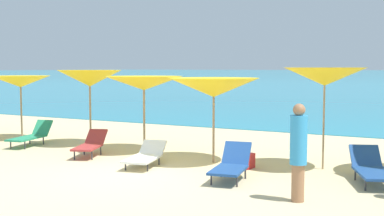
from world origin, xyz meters
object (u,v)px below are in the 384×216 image
lounge_chair_2 (31,135)px  cooler_box (242,160)px  lounge_chair_3 (231,164)px  umbrella_4 (144,83)px  lounge_chair_8 (372,168)px  umbrella_2 (20,82)px  umbrella_3 (90,78)px  umbrella_5 (214,88)px  beachgoer_3 (298,149)px  lounge_chair_0 (90,144)px  umbrella_6 (325,77)px  lounge_chair_5 (145,156)px

lounge_chair_2 → cooler_box: lounge_chair_2 is taller
lounge_chair_2 → lounge_chair_3: 7.16m
umbrella_4 → lounge_chair_8: bearing=-8.4°
umbrella_2 → umbrella_3: 2.74m
umbrella_4 → umbrella_5: (2.33, -0.46, -0.05)m
lounge_chair_3 → lounge_chair_8: (2.60, 1.07, -0.02)m
umbrella_2 → beachgoer_3: umbrella_2 is taller
umbrella_2 → lounge_chair_0: (3.89, -1.27, -1.54)m
umbrella_5 → umbrella_6: (2.54, 0.48, 0.28)m
umbrella_6 → lounge_chair_0: (-5.76, -1.21, -1.78)m
umbrella_2 → umbrella_5: 7.13m
umbrella_2 → lounge_chair_5: bearing=-16.1°
umbrella_5 → beachgoer_3: 3.87m
umbrella_6 → umbrella_4: bearing=-179.8°
umbrella_2 → lounge_chair_2: bearing=-32.0°
beachgoer_3 → umbrella_5: bearing=143.7°
lounge_chair_3 → lounge_chair_2: bearing=159.5°
umbrella_3 → umbrella_2: bearing=-177.6°
umbrella_5 → cooler_box: size_ratio=4.53×
umbrella_2 → beachgoer_3: size_ratio=1.21×
cooler_box → lounge_chair_5: bearing=-149.7°
umbrella_3 → cooler_box: (5.23, -0.89, -1.82)m
umbrella_2 → umbrella_4: bearing=-0.9°
lounge_chair_5 → lounge_chair_8: 5.00m
umbrella_5 → lounge_chair_5: 2.30m
umbrella_2 → umbrella_5: umbrella_5 is taller
umbrella_2 → lounge_chair_2: 2.10m
umbrella_6 → beachgoer_3: bearing=-84.3°
lounge_chair_3 → cooler_box: size_ratio=3.09×
umbrella_4 → lounge_chair_0: umbrella_4 is taller
umbrella_3 → lounge_chair_5: size_ratio=1.37×
umbrella_5 → lounge_chair_3: 2.41m
umbrella_6 → beachgoer_3: (0.29, -2.96, -1.19)m
umbrella_6 → lounge_chair_2: umbrella_6 is taller
lounge_chair_3 → lounge_chair_8: size_ratio=0.86×
umbrella_6 → beachgoer_3: umbrella_6 is taller
lounge_chair_0 → lounge_chair_5: lounge_chair_0 is taller
umbrella_3 → beachgoer_3: bearing=-23.5°
umbrella_3 → cooler_box: umbrella_3 is taller
umbrella_6 → lounge_chair_5: 4.49m
lounge_chair_8 → lounge_chair_2: bearing=156.3°
umbrella_3 → umbrella_6: bearing=-1.5°
lounge_chair_2 → lounge_chair_8: (9.64, -0.22, -0.01)m
umbrella_4 → lounge_chair_5: (1.12, -1.62, -1.63)m
umbrella_2 → cooler_box: bearing=-5.6°
umbrella_3 → lounge_chair_8: (8.11, -1.09, -1.68)m
umbrella_3 → beachgoer_3: 7.93m
cooler_box → umbrella_4: bearing=173.9°
lounge_chair_3 → lounge_chair_8: 2.81m
lounge_chair_8 → beachgoer_3: bearing=-136.3°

